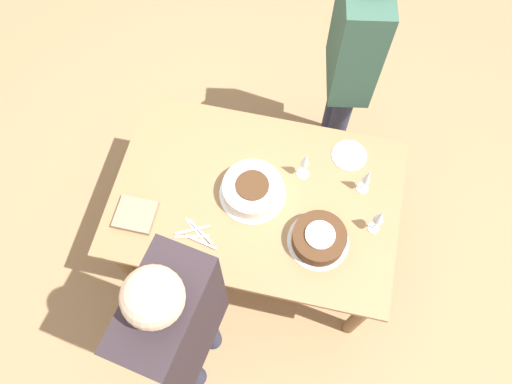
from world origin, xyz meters
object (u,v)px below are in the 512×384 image
object	(u,v)px
wine_glass_near	(368,177)
person_cutting	(181,330)
person_watching	(352,55)
cake_front_chocolate	(319,238)
cake_center_white	(253,190)
wine_glass_extra	(305,161)
wine_glass_far	(380,218)

from	to	relation	value
wine_glass_near	person_cutting	bearing A→B (deg)	-125.64
person_watching	person_cutting	bearing A→B (deg)	-27.10
person_cutting	cake_front_chocolate	bearing A→B (deg)	-30.20
cake_center_white	wine_glass_near	bearing A→B (deg)	15.45
cake_front_chocolate	wine_glass_extra	distance (m)	0.38
cake_center_white	cake_front_chocolate	world-z (taller)	cake_center_white
cake_front_chocolate	wine_glass_far	xyz separation A→B (m)	(0.25, 0.13, 0.09)
cake_center_white	person_watching	distance (m)	0.88
wine_glass_near	person_watching	bearing A→B (deg)	105.93
wine_glass_extra	cake_front_chocolate	bearing A→B (deg)	-68.27
wine_glass_extra	person_cutting	world-z (taller)	person_cutting
wine_glass_near	person_cutting	xyz separation A→B (m)	(-0.65, -0.91, 0.17)
wine_glass_far	wine_glass_extra	size ratio (longest dim) A/B	0.94
wine_glass_near	person_watching	xyz separation A→B (m)	(-0.18, 0.63, 0.10)
cake_center_white	wine_glass_near	distance (m)	0.56
wine_glass_near	person_cutting	distance (m)	1.13
cake_front_chocolate	wine_glass_far	size ratio (longest dim) A/B	1.52
wine_glass_near	wine_glass_far	size ratio (longest dim) A/B	1.05
wine_glass_far	wine_glass_extra	xyz separation A→B (m)	(-0.39, 0.22, 0.00)
cake_center_white	cake_front_chocolate	distance (m)	0.41
wine_glass_far	person_watching	bearing A→B (deg)	107.38
person_cutting	person_watching	distance (m)	1.61
cake_front_chocolate	wine_glass_near	bearing A→B (deg)	62.23
cake_front_chocolate	person_cutting	distance (m)	0.80
wine_glass_extra	person_cutting	xyz separation A→B (m)	(-0.34, -0.92, 0.16)
cake_front_chocolate	wine_glass_far	world-z (taller)	wine_glass_far
cake_front_chocolate	person_watching	xyz separation A→B (m)	(-0.01, 0.96, 0.19)
cake_center_white	cake_front_chocolate	bearing A→B (deg)	-26.21
wine_glass_far	person_watching	distance (m)	0.88
wine_glass_near	person_cutting	world-z (taller)	person_cutting
cake_front_chocolate	wine_glass_extra	size ratio (longest dim) A/B	1.42
cake_center_white	wine_glass_extra	distance (m)	0.30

